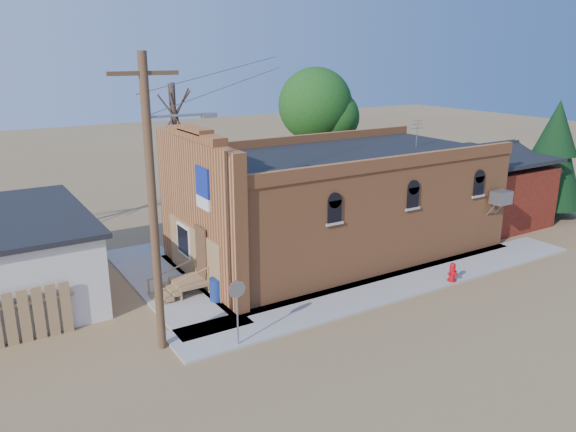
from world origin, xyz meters
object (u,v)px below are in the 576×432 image
utility_pole (154,201)px  fire_hydrant (452,272)px  brick_bar (335,203)px  stop_sign (237,295)px  trash_barrel (217,289)px

utility_pole → fire_hydrant: bearing=-5.9°
brick_bar → utility_pole: size_ratio=1.82×
brick_bar → stop_sign: 9.54m
fire_hydrant → stop_sign: stop_sign is taller
trash_barrel → brick_bar: bearing=17.3°
stop_sign → fire_hydrant: bearing=23.8°
brick_bar → trash_barrel: (-6.94, -2.16, -1.83)m
stop_sign → trash_barrel: 3.65m
utility_pole → fire_hydrant: utility_pole is taller
brick_bar → stop_sign: (-7.77, -5.49, -0.59)m
stop_sign → trash_barrel: size_ratio=2.54×
fire_hydrant → stop_sign: (-9.62, 0.00, 1.28)m
brick_bar → fire_hydrant: 6.10m
fire_hydrant → trash_barrel: bearing=157.1°
brick_bar → utility_pole: 10.96m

